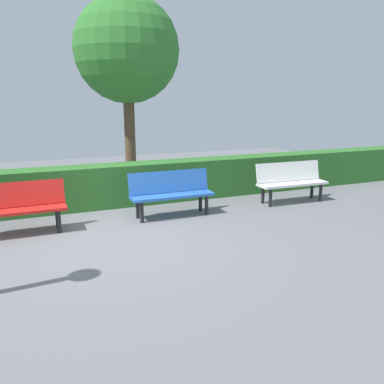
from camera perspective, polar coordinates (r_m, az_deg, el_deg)
ground_plane at (r=6.54m, az=-10.93°, el=-6.64°), size 18.27×18.27×0.00m
bench_white at (r=8.82m, az=14.13°, el=1.70°), size 1.59×0.51×0.86m
bench_blue at (r=7.53m, az=-3.05°, el=0.11°), size 1.59×0.47×0.86m
bench_red at (r=7.13m, az=-23.97°, el=-1.84°), size 1.53×0.48×0.86m
hedge_row at (r=8.61m, az=-5.85°, el=1.44°), size 14.27×0.61×0.87m
tree_near at (r=10.49m, az=-9.44°, el=19.58°), size 2.63×2.63×4.70m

